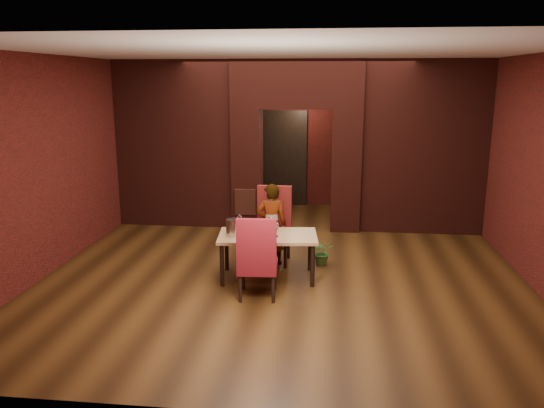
{
  "coord_description": "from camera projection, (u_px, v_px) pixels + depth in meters",
  "views": [
    {
      "loc": [
        0.66,
        -8.03,
        2.85
      ],
      "look_at": [
        -0.24,
        0.0,
        0.93
      ],
      "focal_mm": 35.0,
      "sensor_mm": 36.0,
      "label": 1
    }
  ],
  "objects": [
    {
      "name": "wine_glass_b",
      "position": [
        272.0,
        225.0,
        7.7
      ],
      "size": [
        0.09,
        0.09,
        0.22
      ],
      "primitive_type": null,
      "color": "silver",
      "rests_on": "dining_table"
    },
    {
      "name": "lintel",
      "position": [
        297.0,
        84.0,
        9.79
      ],
      "size": [
        2.45,
        0.55,
        0.9
      ],
      "primitive_type": "cube",
      "color": "maroon",
      "rests_on": "ground"
    },
    {
      "name": "ceiling",
      "position": [
        288.0,
        54.0,
        7.75
      ],
      "size": [
        7.0,
        8.0,
        0.04
      ],
      "primitive_type": "cube",
      "color": "silver",
      "rests_on": "ground"
    },
    {
      "name": "chair_near",
      "position": [
        258.0,
        256.0,
        6.99
      ],
      "size": [
        0.54,
        0.54,
        1.13
      ],
      "primitive_type": "cube",
      "rotation": [
        0.0,
        0.0,
        3.21
      ],
      "color": "maroon",
      "rests_on": "ground"
    },
    {
      "name": "chair_far",
      "position": [
        273.0,
        226.0,
        8.29
      ],
      "size": [
        0.56,
        0.56,
        1.2
      ],
      "primitive_type": "cube",
      "rotation": [
        0.0,
        0.0,
        -0.03
      ],
      "color": "maroon",
      "rests_on": "ground"
    },
    {
      "name": "tasting_sheet",
      "position": [
        260.0,
        238.0,
        7.44
      ],
      "size": [
        0.36,
        0.32,
        0.0
      ],
      "primitive_type": "cube",
      "rotation": [
        0.0,
        0.0,
        0.36
      ],
      "color": "silver",
      "rests_on": "dining_table"
    },
    {
      "name": "wall_right",
      "position": [
        526.0,
        166.0,
        7.74
      ],
      "size": [
        0.04,
        8.0,
        3.2
      ],
      "primitive_type": "cube",
      "color": "maroon",
      "rests_on": "ground"
    },
    {
      "name": "floor",
      "position": [
        287.0,
        261.0,
        8.49
      ],
      "size": [
        8.0,
        8.0,
        0.0
      ],
      "primitive_type": "plane",
      "color": "#422810",
      "rests_on": "ground"
    },
    {
      "name": "person_seated",
      "position": [
        271.0,
        224.0,
        8.23
      ],
      "size": [
        0.5,
        0.35,
        1.29
      ],
      "primitive_type": "imported",
      "rotation": [
        0.0,
        0.0,
        3.24
      ],
      "color": "white",
      "rests_on": "ground"
    },
    {
      "name": "pillar_right",
      "position": [
        346.0,
        170.0,
        10.06
      ],
      "size": [
        0.55,
        0.55,
        2.3
      ],
      "primitive_type": "cube",
      "color": "maroon",
      "rests_on": "ground"
    },
    {
      "name": "water_bottle",
      "position": [
        240.0,
        224.0,
        7.66
      ],
      "size": [
        0.07,
        0.07,
        0.28
      ],
      "primitive_type": "cylinder",
      "color": "white",
      "rests_on": "dining_table"
    },
    {
      "name": "vent_panel",
      "position": [
        245.0,
        202.0,
        10.12
      ],
      "size": [
        0.4,
        0.03,
        0.5
      ],
      "primitive_type": "cube",
      "color": "#96412B",
      "rests_on": "ground"
    },
    {
      "name": "rear_door_frame",
      "position": [
        284.0,
        160.0,
        12.06
      ],
      "size": [
        1.02,
        0.04,
        2.22
      ],
      "primitive_type": "cube",
      "color": "black",
      "rests_on": "ground"
    },
    {
      "name": "wine_glass_a",
      "position": [
        263.0,
        226.0,
        7.7
      ],
      "size": [
        0.08,
        0.08,
        0.2
      ],
      "primitive_type": null,
      "color": "silver",
      "rests_on": "dining_table"
    },
    {
      "name": "pillar_left",
      "position": [
        247.0,
        169.0,
        10.26
      ],
      "size": [
        0.55,
        0.55,
        2.3
      ],
      "primitive_type": "cube",
      "color": "maroon",
      "rests_on": "ground"
    },
    {
      "name": "wall_left",
      "position": [
        71.0,
        158.0,
        8.5
      ],
      "size": [
        0.04,
        8.0,
        3.2
      ],
      "primitive_type": "cube",
      "color": "maroon",
      "rests_on": "ground"
    },
    {
      "name": "potted_plant",
      "position": [
        322.0,
        252.0,
        8.29
      ],
      "size": [
        0.41,
        0.37,
        0.39
      ],
      "primitive_type": "imported",
      "rotation": [
        0.0,
        0.0,
        0.19
      ],
      "color": "#3A712D",
      "rests_on": "ground"
    },
    {
      "name": "wall_front",
      "position": [
        246.0,
        238.0,
        4.25
      ],
      "size": [
        7.0,
        0.04,
        3.2
      ],
      "primitive_type": "cube",
      "color": "maroon",
      "rests_on": "ground"
    },
    {
      "name": "wing_wall_left",
      "position": [
        175.0,
        144.0,
        10.31
      ],
      "size": [
        2.28,
        0.35,
        3.2
      ],
      "primitive_type": "cube",
      "color": "maroon",
      "rests_on": "ground"
    },
    {
      "name": "wing_wall_right",
      "position": [
        424.0,
        148.0,
        9.8
      ],
      "size": [
        2.28,
        0.35,
        3.2
      ],
      "primitive_type": "cube",
      "color": "maroon",
      "rests_on": "ground"
    },
    {
      "name": "rear_door",
      "position": [
        284.0,
        159.0,
        12.1
      ],
      "size": [
        0.9,
        0.08,
        2.1
      ],
      "primitive_type": "cube",
      "color": "black",
      "rests_on": "ground"
    },
    {
      "name": "wall_back",
      "position": [
        302.0,
        135.0,
        11.99
      ],
      "size": [
        7.0,
        0.04,
        3.2
      ],
      "primitive_type": "cube",
      "color": "maroon",
      "rests_on": "ground"
    },
    {
      "name": "wine_bucket",
      "position": [
        233.0,
        228.0,
        7.54
      ],
      "size": [
        0.2,
        0.2,
        0.24
      ],
      "primitive_type": "cylinder",
      "color": "#B6B5BC",
      "rests_on": "dining_table"
    },
    {
      "name": "dining_table",
      "position": [
        268.0,
        256.0,
        7.7
      ],
      "size": [
        1.48,
        0.92,
        0.66
      ],
      "primitive_type": "cube",
      "rotation": [
        0.0,
        0.0,
        0.1
      ],
      "color": "tan",
      "rests_on": "ground"
    },
    {
      "name": "wine_glass_c",
      "position": [
        276.0,
        230.0,
        7.52
      ],
      "size": [
        0.08,
        0.08,
        0.19
      ],
      "primitive_type": null,
      "color": "silver",
      "rests_on": "dining_table"
    }
  ]
}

